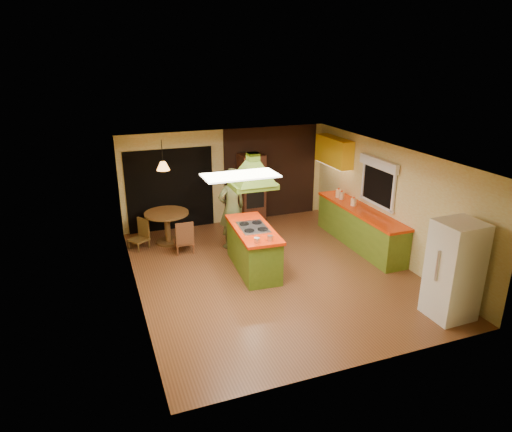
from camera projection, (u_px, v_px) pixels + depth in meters
name	position (u px, v px, depth m)	size (l,w,h in m)	color
ground	(273.00, 272.00, 9.56)	(6.50, 6.50, 0.00)	brown
room_walls	(274.00, 216.00, 9.14)	(5.50, 6.50, 6.50)	beige
ceiling_plane	(275.00, 155.00, 8.71)	(6.50, 6.50, 0.00)	silver
brick_panel	(271.00, 173.00, 12.39)	(2.64, 0.03, 2.50)	#381E14
nook_opening	(170.00, 190.00, 11.56)	(2.20, 0.03, 2.10)	black
right_counter	(360.00, 227.00, 10.74)	(0.62, 3.05, 0.92)	olive
upper_cabinets	(334.00, 151.00, 11.68)	(0.34, 1.40, 0.70)	yellow
window_right	(379.00, 174.00, 10.20)	(0.12, 1.35, 1.06)	black
fluor_panel	(240.00, 175.00, 7.30)	(1.20, 0.60, 0.03)	white
kitchen_island	(253.00, 248.00, 9.54)	(0.88, 1.93, 0.96)	#577A1E
range_hood	(253.00, 165.00, 8.93)	(0.89, 0.64, 0.78)	#5A7C1F
man	(232.00, 208.00, 10.50)	(0.70, 0.46, 1.91)	#4C542C
refrigerator	(454.00, 270.00, 7.70)	(0.72, 0.68, 1.75)	white
wall_oven	(251.00, 189.00, 12.03)	(0.64, 0.62, 1.86)	#4D2618
dining_table	(167.00, 221.00, 10.85)	(1.04, 1.04, 0.78)	brown
chair_left	(138.00, 234.00, 10.60)	(0.38, 0.38, 0.70)	brown
chair_near	(183.00, 236.00, 10.41)	(0.43, 0.43, 0.78)	brown
pendant_lamp	(163.00, 166.00, 10.39)	(0.30, 0.30, 0.19)	#FF9E3F
canister_large	(338.00, 193.00, 11.38)	(0.14, 0.14, 0.20)	#FFF2CD
canister_medium	(342.00, 196.00, 11.25)	(0.13, 0.13, 0.18)	beige
canister_small	(354.00, 202.00, 10.77)	(0.13, 0.13, 0.18)	#FFF2CD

